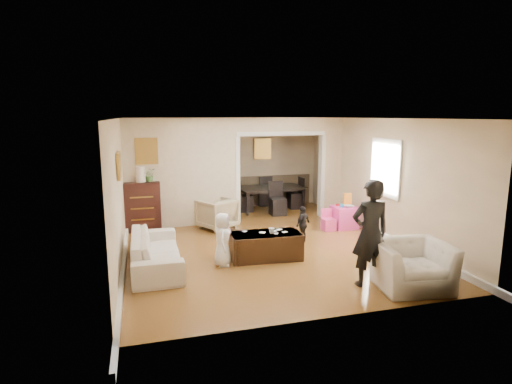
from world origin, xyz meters
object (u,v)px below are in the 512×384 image
object	(u,v)px
sofa	(156,251)
child_toddler	(303,224)
dresser	(142,206)
cyan_cup	(342,206)
armchair_back	(217,214)
play_table	(344,217)
table_lamp	(141,174)
child_kneel_b	(226,236)
adult_person	(370,233)
armchair_front	(411,265)
child_kneel_a	(222,239)
coffee_cup	(272,231)
dining_table	(271,198)
coffee_table	(266,246)

from	to	relation	value
sofa	child_toddler	xyz separation A→B (m)	(3.05, 0.68, 0.09)
dresser	cyan_cup	world-z (taller)	dresser
sofa	armchair_back	size ratio (longest dim) A/B	2.66
dresser	play_table	world-z (taller)	dresser
sofa	table_lamp	distance (m)	2.80
sofa	cyan_cup	distance (m)	4.58
armchair_back	child_kneel_b	size ratio (longest dim) A/B	0.97
child_toddler	sofa	bearing A→B (deg)	-23.20
play_table	child_kneel_b	distance (m)	3.39
armchair_back	table_lamp	distance (m)	1.98
play_table	adult_person	xyz separation A→B (m)	(-1.23, -3.20, 0.59)
sofa	cyan_cup	size ratio (longest dim) A/B	26.25
armchair_front	cyan_cup	world-z (taller)	armchair_front
child_kneel_a	child_toddler	distance (m)	2.10
child_toddler	play_table	bearing A→B (deg)	174.57
sofa	child_kneel_a	world-z (taller)	child_kneel_a
adult_person	child_kneel_a	world-z (taller)	adult_person
coffee_cup	cyan_cup	xyz separation A→B (m)	(2.24, 1.56, 0.02)
table_lamp	sofa	bearing A→B (deg)	-85.61
dresser	adult_person	bearing A→B (deg)	-51.66
dining_table	child_kneel_b	xyz separation A→B (m)	(-2.03, -3.60, 0.08)
coffee_table	child_kneel_a	distance (m)	0.90
armchair_front	adult_person	bearing A→B (deg)	165.13
child_kneel_b	table_lamp	bearing A→B (deg)	16.58
child_toddler	table_lamp	bearing A→B (deg)	-66.35
coffee_cup	play_table	bearing A→B (deg)	34.61
coffee_table	coffee_cup	bearing A→B (deg)	-26.57
armchair_back	armchair_front	xyz separation A→B (m)	(2.30, -4.24, 0.00)
coffee_table	dining_table	xyz separation A→B (m)	(1.33, 3.90, 0.09)
cyan_cup	child_toddler	bearing A→B (deg)	-149.34
coffee_cup	cyan_cup	world-z (taller)	cyan_cup
armchair_front	child_kneel_a	distance (m)	3.17
sofa	coffee_cup	size ratio (longest dim) A/B	19.32
adult_person	sofa	bearing A→B (deg)	-26.46
child_kneel_a	dining_table	bearing A→B (deg)	-14.11
sofa	armchair_front	world-z (taller)	armchair_front
dresser	coffee_table	distance (m)	3.48
armchair_front	coffee_cup	xyz separation A→B (m)	(-1.70, 1.84, 0.18)
coffee_table	play_table	xyz separation A→B (m)	(2.44, 1.56, 0.01)
armchair_back	child_kneel_b	bearing A→B (deg)	54.86
table_lamp	play_table	bearing A→B (deg)	-13.40
coffee_table	child_toddler	xyz separation A→B (m)	(1.05, 0.75, 0.15)
coffee_table	cyan_cup	size ratio (longest dim) A/B	16.38
adult_person	play_table	bearing A→B (deg)	-109.52
cyan_cup	adult_person	distance (m)	3.36
armchair_back	armchair_front	size ratio (longest dim) A/B	0.71
armchair_back	child_toddler	size ratio (longest dim) A/B	1.00
armchair_back	armchair_front	distance (m)	4.82
dresser	armchair_back	bearing A→B (deg)	-10.74
dresser	table_lamp	distance (m)	0.75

